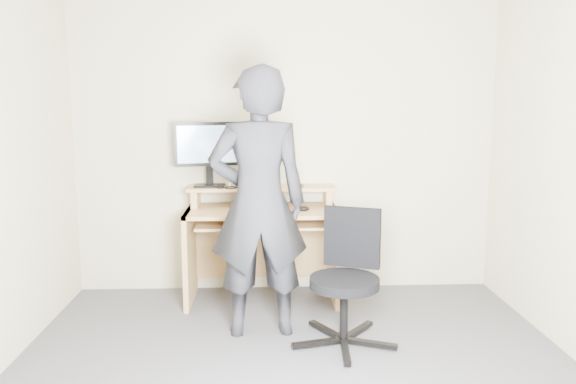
{
  "coord_description": "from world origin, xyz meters",
  "views": [
    {
      "loc": [
        -0.18,
        -2.94,
        1.6
      ],
      "look_at": [
        -0.01,
        1.05,
        0.95
      ],
      "focal_mm": 35.0,
      "sensor_mm": 36.0,
      "label": 1
    }
  ],
  "objects": [
    {
      "name": "external_drive",
      "position": [
        -0.19,
        1.62,
        1.01
      ],
      "size": [
        0.09,
        0.14,
        0.2
      ],
      "primitive_type": "cube",
      "rotation": [
        0.0,
        0.0,
        -0.15
      ],
      "color": "black",
      "rests_on": "desk"
    },
    {
      "name": "travel_mug",
      "position": [
        -0.18,
        1.63,
        1.0
      ],
      "size": [
        0.09,
        0.09,
        0.18
      ],
      "primitive_type": "cylinder",
      "rotation": [
        0.0,
        0.0,
        -0.2
      ],
      "color": "silver",
      "rests_on": "desk"
    },
    {
      "name": "mouse",
      "position": [
        0.13,
        1.35,
        0.77
      ],
      "size": [
        0.11,
        0.09,
        0.04
      ],
      "primitive_type": "ellipsoid",
      "rotation": [
        0.0,
        0.0,
        -0.31
      ],
      "color": "black",
      "rests_on": "desk"
    },
    {
      "name": "back_wall",
      "position": [
        0.0,
        1.75,
        1.25
      ],
      "size": [
        3.5,
        0.02,
        2.5
      ],
      "primitive_type": "cube",
      "color": "beige",
      "rests_on": "ground"
    },
    {
      "name": "desk",
      "position": [
        -0.2,
        1.53,
        0.55
      ],
      "size": [
        1.2,
        0.6,
        0.91
      ],
      "color": "tan",
      "rests_on": "ground"
    },
    {
      "name": "keyboard",
      "position": [
        -0.18,
        1.36,
        0.67
      ],
      "size": [
        0.47,
        0.22,
        0.03
      ],
      "primitive_type": "cube",
      "rotation": [
        0.0,
        0.0,
        0.08
      ],
      "color": "black",
      "rests_on": "desk"
    },
    {
      "name": "person",
      "position": [
        -0.22,
        0.79,
        0.92
      ],
      "size": [
        0.71,
        0.5,
        1.83
      ],
      "primitive_type": "imported",
      "rotation": [
        0.0,
        0.0,
        3.23
      ],
      "color": "black",
      "rests_on": "ground"
    },
    {
      "name": "smartphone",
      "position": [
        0.1,
        1.59,
        0.92
      ],
      "size": [
        0.08,
        0.13,
        0.01
      ],
      "primitive_type": "cube",
      "rotation": [
        0.0,
        0.0,
        -0.08
      ],
      "color": "black",
      "rests_on": "desk"
    },
    {
      "name": "office_chair",
      "position": [
        0.36,
        0.62,
        0.47
      ],
      "size": [
        0.69,
        0.67,
        0.87
      ],
      "rotation": [
        0.0,
        0.0,
        -0.38
      ],
      "color": "black",
      "rests_on": "ground"
    },
    {
      "name": "monitor",
      "position": [
        -0.62,
        1.59,
        1.22
      ],
      "size": [
        0.55,
        0.16,
        0.52
      ],
      "rotation": [
        0.0,
        0.0,
        0.23
      ],
      "color": "black",
      "rests_on": "desk"
    },
    {
      "name": "headphones",
      "position": [
        -0.4,
        1.65,
        0.92
      ],
      "size": [
        0.17,
        0.17,
        0.06
      ],
      "primitive_type": "torus",
      "rotation": [
        0.26,
        0.0,
        -0.11
      ],
      "color": "silver",
      "rests_on": "desk"
    },
    {
      "name": "charger",
      "position": [
        -0.53,
        1.5,
        0.93
      ],
      "size": [
        0.05,
        0.04,
        0.03
      ],
      "primitive_type": "cube",
      "rotation": [
        0.0,
        0.0,
        0.09
      ],
      "color": "black",
      "rests_on": "desk"
    }
  ]
}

